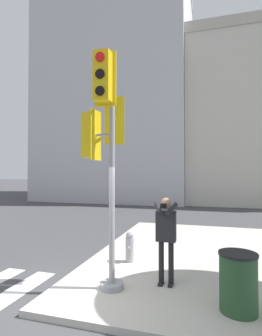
# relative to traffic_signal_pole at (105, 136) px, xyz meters

# --- Properties ---
(ground_plane) EXTENTS (160.00, 160.00, 0.00)m
(ground_plane) POSITION_rel_traffic_signal_pole_xyz_m (-0.55, -0.70, -3.13)
(ground_plane) COLOR #424244
(sidewalk_corner) EXTENTS (8.00, 8.00, 0.12)m
(sidewalk_corner) POSITION_rel_traffic_signal_pole_xyz_m (2.95, 2.80, -3.07)
(sidewalk_corner) COLOR #BCB7AD
(sidewalk_corner) RESTS_ON ground_plane
(traffic_signal_pole) EXTENTS (0.89, 1.31, 4.66)m
(traffic_signal_pole) POSITION_rel_traffic_signal_pole_xyz_m (0.00, 0.00, 0.00)
(traffic_signal_pole) COLOR #939399
(traffic_signal_pole) RESTS_ON sidewalk_corner
(person_photographer) EXTENTS (0.50, 0.53, 1.75)m
(person_photographer) POSITION_rel_traffic_signal_pole_xyz_m (1.13, 0.50, -1.94)
(person_photographer) COLOR black
(person_photographer) RESTS_ON sidewalk_corner
(fire_hydrant) EXTENTS (0.21, 0.27, 0.76)m
(fire_hydrant) POSITION_rel_traffic_signal_pole_xyz_m (0.04, 1.58, -2.63)
(fire_hydrant) COLOR #99999E
(fire_hydrant) RESTS_ON sidewalk_corner
(trash_bin) EXTENTS (0.62, 0.62, 0.96)m
(trash_bin) POSITION_rel_traffic_signal_pole_xyz_m (2.43, -0.24, -2.52)
(trash_bin) COLOR #234728
(trash_bin) RESTS_ON sidewalk_corner
(building_left) EXTENTS (13.13, 12.68, 21.79)m
(building_left) POSITION_rel_traffic_signal_pole_xyz_m (-6.05, 20.07, 7.78)
(building_left) COLOR #BCBCC1
(building_left) RESTS_ON ground_plane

